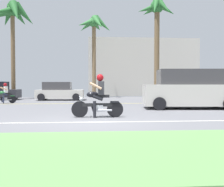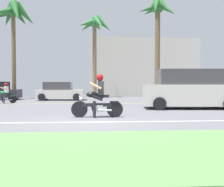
# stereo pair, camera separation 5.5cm
# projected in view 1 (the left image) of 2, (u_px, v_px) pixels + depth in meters

# --- Properties ---
(ground) EXTENTS (56.00, 30.00, 0.04)m
(ground) POSITION_uv_depth(u_px,v_px,m) (90.00, 113.00, 12.06)
(ground) COLOR slate
(grass_median) EXTENTS (56.00, 3.80, 0.06)m
(grass_median) POSITION_uv_depth(u_px,v_px,m) (90.00, 151.00, 4.98)
(grass_median) COLOR #5B8C4C
(grass_median) RESTS_ON ground
(lane_line_near) EXTENTS (50.40, 0.12, 0.01)m
(lane_line_near) POSITION_uv_depth(u_px,v_px,m) (90.00, 122.00, 9.00)
(lane_line_near) COLOR silver
(lane_line_near) RESTS_ON ground
(lane_line_far) EXTENTS (50.40, 0.12, 0.01)m
(lane_line_far) POSITION_uv_depth(u_px,v_px,m) (90.00, 103.00, 17.67)
(lane_line_far) COLOR yellow
(lane_line_far) RESTS_ON ground
(motorcyclist) EXTENTS (1.98, 0.65, 1.65)m
(motorcyclist) POSITION_uv_depth(u_px,v_px,m) (98.00, 99.00, 10.30)
(motorcyclist) COLOR black
(motorcyclist) RESTS_ON ground
(suv_nearby) EXTENTS (5.01, 2.45, 2.03)m
(suv_nearby) POSITION_uv_depth(u_px,v_px,m) (190.00, 90.00, 14.02)
(suv_nearby) COLOR beige
(suv_nearby) RESTS_ON ground
(parked_car_1) EXTENTS (3.73, 2.09, 1.44)m
(parked_car_1) POSITION_uv_depth(u_px,v_px,m) (59.00, 92.00, 21.52)
(parked_car_1) COLOR beige
(parked_car_1) RESTS_ON ground
(palm_tree_0) EXTENTS (3.59, 3.43, 8.93)m
(palm_tree_0) POSITION_uv_depth(u_px,v_px,m) (157.00, 18.00, 24.18)
(palm_tree_0) COLOR brown
(palm_tree_0) RESTS_ON ground
(palm_tree_1) EXTENTS (4.18, 4.16, 8.35)m
(palm_tree_1) POSITION_uv_depth(u_px,v_px,m) (12.00, 18.00, 23.13)
(palm_tree_1) COLOR brown
(palm_tree_1) RESTS_ON ground
(palm_tree_2) EXTENTS (3.44, 3.52, 7.72)m
(palm_tree_2) POSITION_uv_depth(u_px,v_px,m) (94.00, 30.00, 25.19)
(palm_tree_2) COLOR brown
(palm_tree_2) RESTS_ON ground
(motorcyclist_distant) EXTENTS (1.35, 1.02, 1.35)m
(motorcyclist_distant) POSITION_uv_depth(u_px,v_px,m) (4.00, 95.00, 17.80)
(motorcyclist_distant) COLOR black
(motorcyclist_distant) RESTS_ON ground
(building_far) EXTENTS (11.87, 4.00, 6.18)m
(building_far) POSITION_uv_depth(u_px,v_px,m) (141.00, 68.00, 30.34)
(building_far) COLOR #BCB7AD
(building_far) RESTS_ON ground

